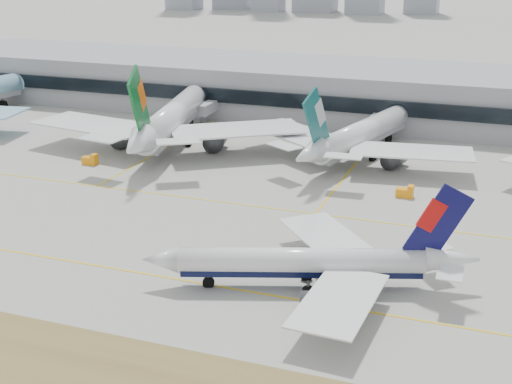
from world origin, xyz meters
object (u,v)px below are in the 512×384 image
at_px(taxiing_airliner, 313,263).
at_px(terminal, 347,91).
at_px(widebody_eva, 170,121).
at_px(widebody_cathay, 358,136).

bearing_deg(taxiing_airliner, terminal, -98.14).
distance_m(widebody_eva, widebody_cathay, 48.04).
bearing_deg(widebody_eva, widebody_cathay, -95.73).
xyz_separation_m(widebody_eva, widebody_cathay, (47.75, 5.21, -1.06)).
relative_size(widebody_eva, terminal, 0.25).
bearing_deg(terminal, widebody_cathay, -73.48).
xyz_separation_m(widebody_eva, terminal, (34.31, 50.52, 0.72)).
relative_size(widebody_eva, widebody_cathay, 1.19).
bearing_deg(widebody_eva, taxiing_airliner, -150.93).
distance_m(widebody_cathay, terminal, 47.30).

